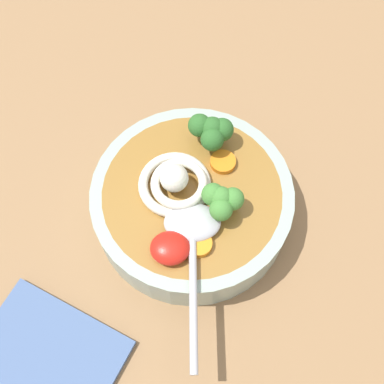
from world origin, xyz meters
The scene contains 10 objects.
table_slab centered at (0.00, 0.00, 1.45)cm, with size 135.30×135.30×2.91cm, color #936D47.
soup_bowl centered at (-2.19, -2.64, 5.72)cm, with size 22.53×22.53×5.44cm.
noodle_pile centered at (-3.95, -2.07, 9.45)cm, with size 8.78×8.61×3.53cm.
soup_spoon centered at (-2.10, -7.97, 9.15)cm, with size 6.07×17.25×1.60cm.
chili_sauce_dollop centered at (-4.37, -9.48, 9.28)cm, with size 4.12×3.71×1.85cm, color red.
broccoli_floret_near_spoon centered at (0.83, -4.77, 10.72)cm, with size 4.78×4.12×3.78cm.
broccoli_floret_beside_chili centered at (-0.18, 3.66, 10.89)cm, with size 5.12×4.40×4.05cm.
carrot_slice_center centered at (-1.43, -8.82, 8.74)cm, with size 2.75×2.75×0.78cm, color orange.
carrot_slice_far centered at (1.26, 0.97, 8.70)cm, with size 2.88×2.88×0.70cm, color orange.
folded_napkin centered at (-17.55, -20.35, 3.31)cm, with size 14.76×13.29×0.80cm, color #4C6693.
Camera 1 is at (-2.03, -26.22, 55.77)cm, focal length 45.30 mm.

